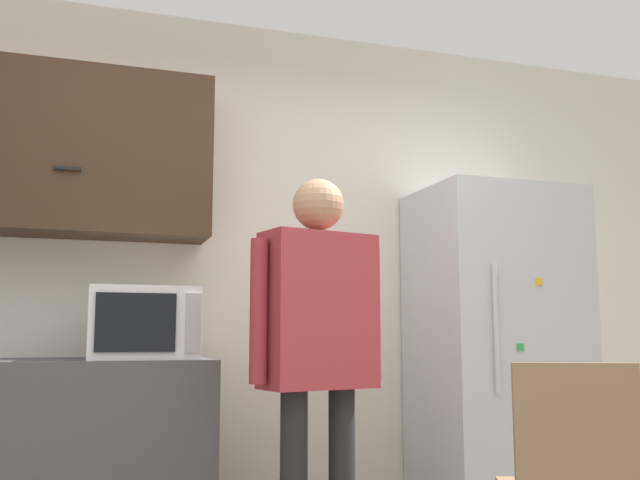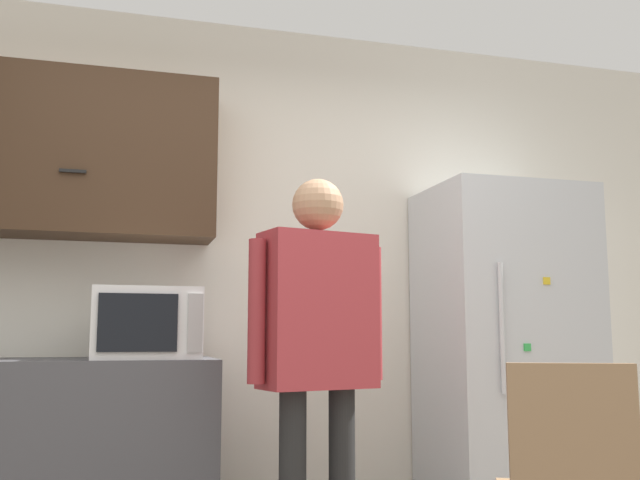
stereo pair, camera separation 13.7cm
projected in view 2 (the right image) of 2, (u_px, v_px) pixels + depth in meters
The scene contains 4 objects.
back_wall at pixel (234, 268), 3.81m from camera, with size 6.00×0.06×2.70m.
microwave at pixel (147, 323), 3.22m from camera, with size 0.47×0.42×0.32m.
person at pixel (318, 331), 2.95m from camera, with size 0.61×0.32×1.65m.
refrigerator at pixel (506, 355), 3.76m from camera, with size 0.81×0.70×1.77m.
Camera 2 is at (-0.58, -1.89, 0.98)m, focal length 40.00 mm.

